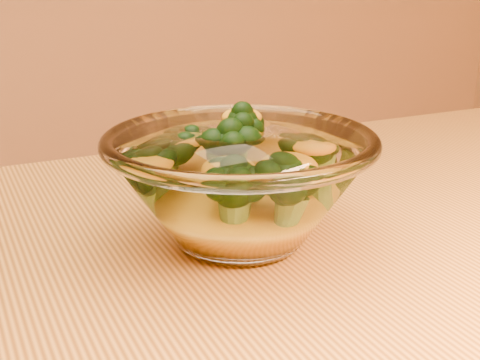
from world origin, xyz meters
TOP-DOWN VIEW (x-y plane):
  - glass_bowl at (-0.10, 0.11)m, footprint 0.21×0.21m
  - cheese_sauce at (-0.10, 0.11)m, footprint 0.12×0.12m
  - broccoli_heap at (-0.10, 0.12)m, footprint 0.14×0.15m

SIDE VIEW (x-z plane):
  - cheese_sauce at x=-0.10m, z-range 0.76..0.80m
  - glass_bowl at x=-0.10m, z-range 0.75..0.84m
  - broccoli_heap at x=-0.10m, z-range 0.78..0.85m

